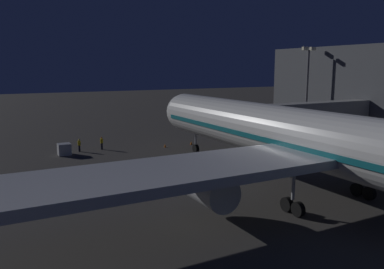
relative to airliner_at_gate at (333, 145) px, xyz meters
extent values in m
plane|color=#383533|center=(0.00, -12.48, -5.27)|extent=(320.00, 320.00, 0.00)
cylinder|color=silver|center=(0.00, -1.29, 0.13)|extent=(5.20, 52.33, 5.20)
sphere|color=silver|center=(0.00, -27.46, 0.13)|extent=(5.10, 5.10, 5.10)
cube|color=#146670|center=(0.00, -1.29, -0.26)|extent=(5.25, 50.23, 0.50)
cube|color=black|center=(0.00, -25.89, 1.05)|extent=(2.86, 1.40, 0.90)
cube|color=#B7BABF|center=(0.00, -1.02, -0.78)|extent=(55.45, 7.44, 0.70)
cylinder|color=black|center=(-11.00, -4.59, -2.60)|extent=(2.25, 0.15, 2.25)
cylinder|color=#B7BABF|center=(11.00, -2.02, -2.60)|extent=(2.65, 5.13, 2.65)
cylinder|color=black|center=(11.00, -4.59, -2.60)|extent=(2.25, 0.15, 2.25)
cylinder|color=#B7BABF|center=(0.00, -23.96, -2.97)|extent=(0.28, 0.28, 2.21)
cylinder|color=black|center=(0.00, -23.96, -4.67)|extent=(0.45, 1.20, 1.20)
cylinder|color=#B7BABF|center=(-4.20, -0.02, -2.97)|extent=(0.28, 0.28, 2.21)
cylinder|color=black|center=(-4.20, -0.67, -4.67)|extent=(0.45, 1.20, 1.20)
cylinder|color=black|center=(-4.20, 0.63, -4.67)|extent=(0.45, 1.20, 1.20)
cylinder|color=#B7BABF|center=(4.20, -0.02, -2.97)|extent=(0.28, 0.28, 2.21)
cylinder|color=black|center=(4.20, -0.67, -4.67)|extent=(0.45, 1.20, 1.20)
cylinder|color=black|center=(4.20, 0.63, -4.67)|extent=(0.45, 1.20, 1.20)
cube|color=#9E9E99|center=(-16.01, -19.47, 0.13)|extent=(23.82, 2.60, 2.50)
cube|color=#9E9E99|center=(-4.10, -19.47, 0.13)|extent=(3.20, 3.40, 3.00)
cube|color=black|center=(-2.70, -19.47, 0.13)|extent=(0.70, 3.20, 2.70)
cylinder|color=#B7BABF|center=(-5.10, -19.47, -3.19)|extent=(0.56, 0.56, 4.16)
cylinder|color=black|center=(-5.70, -19.47, -4.97)|extent=(0.25, 0.60, 0.60)
cylinder|color=black|center=(-4.50, -19.47, -4.97)|extent=(0.25, 0.60, 0.60)
cylinder|color=#59595E|center=(-25.50, -29.31, 2.09)|extent=(0.40, 0.40, 14.73)
cube|color=#F9EFC6|center=(-26.40, -29.31, 9.71)|extent=(1.10, 0.50, 0.60)
cube|color=#F9EFC6|center=(-24.60, -29.31, 9.71)|extent=(1.10, 0.50, 0.60)
cube|color=#B7BABF|center=(16.36, -31.17, -4.49)|extent=(1.65, 1.57, 1.57)
cylinder|color=black|center=(10.91, -32.34, -4.81)|extent=(0.28, 0.28, 0.93)
cylinder|color=yellow|center=(10.91, -32.34, -4.01)|extent=(0.40, 0.40, 0.67)
sphere|color=tan|center=(10.91, -32.34, -3.55)|extent=(0.24, 0.24, 0.24)
sphere|color=orange|center=(10.91, -32.34, -3.50)|extent=(0.23, 0.23, 0.23)
cylinder|color=black|center=(14.08, -32.42, -4.83)|extent=(0.28, 0.28, 0.89)
cylinder|color=yellow|center=(14.08, -32.42, -4.06)|extent=(0.40, 0.40, 0.65)
sphere|color=tan|center=(14.08, -32.42, -3.61)|extent=(0.24, 0.24, 0.24)
sphere|color=yellow|center=(14.08, -32.42, -3.56)|extent=(0.23, 0.23, 0.23)
cone|color=orange|center=(-2.20, -29.46, -5.00)|extent=(0.36, 0.36, 0.55)
cone|color=orange|center=(2.20, -29.46, -5.00)|extent=(0.36, 0.36, 0.55)
camera|label=1|loc=(25.58, 22.73, 6.38)|focal=36.65mm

